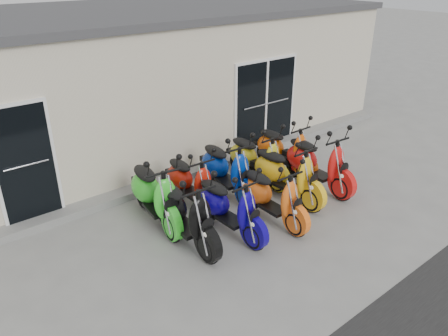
{
  "coord_description": "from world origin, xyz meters",
  "views": [
    {
      "loc": [
        -4.86,
        -5.4,
        4.39
      ],
      "look_at": [
        0.0,
        0.6,
        0.75
      ],
      "focal_mm": 35.0,
      "sensor_mm": 36.0,
      "label": 1
    }
  ],
  "objects_px": {
    "scooter_front_blue": "(229,200)",
    "scooter_back_extra": "(285,143)",
    "scooter_back_red": "(190,175)",
    "scooter_back_green": "(154,186)",
    "scooter_front_orange_b": "(287,166)",
    "scooter_front_red": "(318,155)",
    "scooter_back_blue": "(227,162)",
    "scooter_front_black": "(184,205)",
    "scooter_front_orange_a": "(272,189)",
    "scooter_back_yellow": "(257,152)"
  },
  "relations": [
    {
      "from": "scooter_front_orange_b",
      "to": "scooter_back_extra",
      "type": "height_order",
      "value": "scooter_front_orange_b"
    },
    {
      "from": "scooter_back_blue",
      "to": "scooter_front_black",
      "type": "bearing_deg",
      "value": -145.01
    },
    {
      "from": "scooter_front_blue",
      "to": "scooter_back_green",
      "type": "distance_m",
      "value": 1.39
    },
    {
      "from": "scooter_front_black",
      "to": "scooter_back_blue",
      "type": "distance_m",
      "value": 1.88
    },
    {
      "from": "scooter_front_black",
      "to": "scooter_front_orange_b",
      "type": "relative_size",
      "value": 1.01
    },
    {
      "from": "scooter_back_blue",
      "to": "scooter_front_red",
      "type": "bearing_deg",
      "value": -22.79
    },
    {
      "from": "scooter_front_blue",
      "to": "scooter_front_black",
      "type": "bearing_deg",
      "value": 160.56
    },
    {
      "from": "scooter_front_orange_b",
      "to": "scooter_back_blue",
      "type": "relative_size",
      "value": 1.0
    },
    {
      "from": "scooter_back_extra",
      "to": "scooter_front_red",
      "type": "bearing_deg",
      "value": -93.07
    },
    {
      "from": "scooter_front_black",
      "to": "scooter_back_red",
      "type": "bearing_deg",
      "value": 52.25
    },
    {
      "from": "scooter_back_extra",
      "to": "scooter_front_blue",
      "type": "bearing_deg",
      "value": -156.39
    },
    {
      "from": "scooter_back_yellow",
      "to": "scooter_back_extra",
      "type": "relative_size",
      "value": 1.0
    },
    {
      "from": "scooter_front_black",
      "to": "scooter_back_red",
      "type": "height_order",
      "value": "scooter_front_black"
    },
    {
      "from": "scooter_front_orange_a",
      "to": "scooter_back_blue",
      "type": "height_order",
      "value": "scooter_back_blue"
    },
    {
      "from": "scooter_front_red",
      "to": "scooter_back_red",
      "type": "xyz_separation_m",
      "value": [
        -2.52,
        1.06,
        -0.09
      ]
    },
    {
      "from": "scooter_back_blue",
      "to": "scooter_back_yellow",
      "type": "relative_size",
      "value": 1.05
    },
    {
      "from": "scooter_front_blue",
      "to": "scooter_back_extra",
      "type": "height_order",
      "value": "scooter_back_extra"
    },
    {
      "from": "scooter_front_blue",
      "to": "scooter_back_blue",
      "type": "bearing_deg",
      "value": 50.76
    },
    {
      "from": "scooter_back_blue",
      "to": "scooter_back_yellow",
      "type": "distance_m",
      "value": 0.88
    },
    {
      "from": "scooter_front_blue",
      "to": "scooter_back_yellow",
      "type": "height_order",
      "value": "scooter_back_yellow"
    },
    {
      "from": "scooter_back_red",
      "to": "scooter_back_extra",
      "type": "height_order",
      "value": "scooter_back_extra"
    },
    {
      "from": "scooter_front_black",
      "to": "scooter_front_orange_a",
      "type": "bearing_deg",
      "value": -12.47
    },
    {
      "from": "scooter_front_orange_b",
      "to": "scooter_front_red",
      "type": "relative_size",
      "value": 0.98
    },
    {
      "from": "scooter_front_orange_a",
      "to": "scooter_back_green",
      "type": "xyz_separation_m",
      "value": [
        -1.69,
        1.3,
        0.08
      ]
    },
    {
      "from": "scooter_back_extra",
      "to": "scooter_front_orange_b",
      "type": "bearing_deg",
      "value": -135.22
    },
    {
      "from": "scooter_front_orange_a",
      "to": "scooter_back_red",
      "type": "height_order",
      "value": "scooter_front_orange_a"
    },
    {
      "from": "scooter_front_orange_a",
      "to": "scooter_back_extra",
      "type": "relative_size",
      "value": 0.96
    },
    {
      "from": "scooter_front_orange_a",
      "to": "scooter_back_red",
      "type": "relative_size",
      "value": 1.03
    },
    {
      "from": "scooter_back_yellow",
      "to": "scooter_back_extra",
      "type": "xyz_separation_m",
      "value": [
        0.85,
        0.0,
        0.0
      ]
    },
    {
      "from": "scooter_front_orange_b",
      "to": "scooter_front_blue",
      "type": "bearing_deg",
      "value": -172.26
    },
    {
      "from": "scooter_front_orange_a",
      "to": "scooter_back_green",
      "type": "relative_size",
      "value": 0.9
    },
    {
      "from": "scooter_front_blue",
      "to": "scooter_back_red",
      "type": "height_order",
      "value": "scooter_front_blue"
    },
    {
      "from": "scooter_back_green",
      "to": "scooter_back_red",
      "type": "distance_m",
      "value": 0.89
    },
    {
      "from": "scooter_front_red",
      "to": "scooter_back_blue",
      "type": "xyz_separation_m",
      "value": [
        -1.69,
        0.95,
        -0.01
      ]
    },
    {
      "from": "scooter_front_black",
      "to": "scooter_front_orange_a",
      "type": "distance_m",
      "value": 1.7
    },
    {
      "from": "scooter_back_blue",
      "to": "scooter_front_orange_b",
      "type": "bearing_deg",
      "value": -41.14
    },
    {
      "from": "scooter_back_yellow",
      "to": "scooter_back_blue",
      "type": "bearing_deg",
      "value": -177.96
    },
    {
      "from": "scooter_back_yellow",
      "to": "scooter_front_orange_b",
      "type": "bearing_deg",
      "value": -94.99
    },
    {
      "from": "scooter_front_orange_a",
      "to": "scooter_back_red",
      "type": "xyz_separation_m",
      "value": [
        -0.81,
        1.42,
        -0.02
      ]
    },
    {
      "from": "scooter_back_yellow",
      "to": "scooter_front_black",
      "type": "bearing_deg",
      "value": -160.52
    },
    {
      "from": "scooter_back_green",
      "to": "scooter_back_red",
      "type": "xyz_separation_m",
      "value": [
        0.88,
        0.13,
        -0.09
      ]
    },
    {
      "from": "scooter_front_black",
      "to": "scooter_front_orange_a",
      "type": "xyz_separation_m",
      "value": [
        1.64,
        -0.43,
        -0.06
      ]
    },
    {
      "from": "scooter_front_orange_b",
      "to": "scooter_front_red",
      "type": "distance_m",
      "value": 0.88
    },
    {
      "from": "scooter_front_orange_b",
      "to": "scooter_back_red",
      "type": "xyz_separation_m",
      "value": [
        -1.64,
        1.0,
        -0.07
      ]
    },
    {
      "from": "scooter_front_red",
      "to": "scooter_back_yellow",
      "type": "bearing_deg",
      "value": 132.77
    },
    {
      "from": "scooter_front_orange_b",
      "to": "scooter_back_red",
      "type": "relative_size",
      "value": 1.11
    },
    {
      "from": "scooter_front_black",
      "to": "scooter_back_red",
      "type": "relative_size",
      "value": 1.12
    },
    {
      "from": "scooter_front_black",
      "to": "scooter_front_orange_b",
      "type": "xyz_separation_m",
      "value": [
        2.47,
        0.0,
        -0.01
      ]
    },
    {
      "from": "scooter_front_red",
      "to": "scooter_back_blue",
      "type": "height_order",
      "value": "scooter_front_red"
    },
    {
      "from": "scooter_front_orange_b",
      "to": "scooter_back_green",
      "type": "height_order",
      "value": "scooter_back_green"
    }
  ]
}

